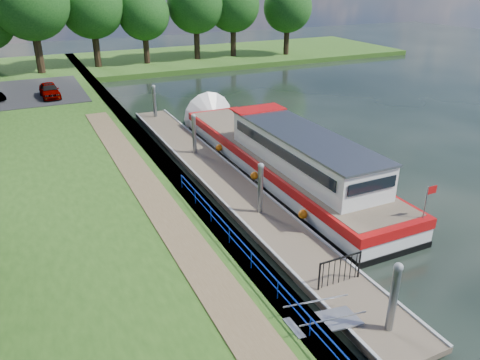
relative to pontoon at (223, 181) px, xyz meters
name	(u,v)px	position (x,y,z in m)	size (l,w,h in m)	color
ground	(377,329)	(0.00, -13.00, -0.18)	(160.00, 160.00, 0.00)	black
bank_edge	(169,173)	(-2.55, 2.00, 0.20)	(1.10, 90.00, 0.78)	#473D2D
far_bank	(189,58)	(12.00, 39.00, 0.12)	(60.00, 18.00, 0.60)	#264B15
footpath	(176,229)	(-4.40, -5.00, 0.62)	(1.60, 40.00, 0.05)	brown
carpark	(2,95)	(-11.00, 25.00, 0.62)	(14.00, 12.00, 0.06)	black
blue_fence	(264,270)	(-2.75, -10.00, 1.13)	(0.04, 18.04, 0.72)	#0C2DBF
pontoon	(223,181)	(0.00, 0.00, 0.00)	(2.50, 30.00, 0.56)	brown
mooring_piles	(223,163)	(0.00, 0.00, 1.10)	(0.30, 27.30, 3.55)	gray
gangway	(324,321)	(-1.85, -12.50, 0.44)	(2.58, 1.00, 0.92)	#A5A8AD
gate_panel	(340,266)	(0.00, -10.80, 0.97)	(1.85, 0.05, 1.15)	black
barge	(275,154)	(3.60, 0.41, 0.90)	(4.36, 21.15, 4.78)	black
horizon_trees	(81,2)	(-1.61, 35.68, 7.76)	(54.38, 10.03, 12.87)	#332316
car_a	(49,90)	(-7.11, 21.89, 1.30)	(1.53, 3.79, 1.29)	#999999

